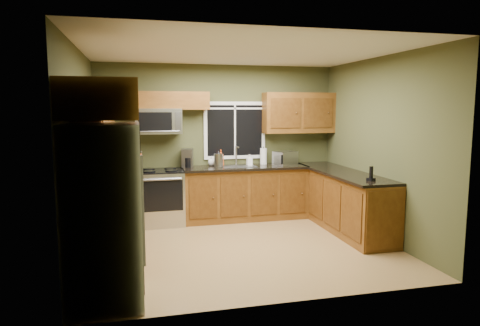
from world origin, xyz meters
name	(u,v)px	position (x,y,z in m)	size (l,w,h in m)	color
floor	(242,247)	(0.00, 0.00, 0.00)	(4.20, 4.20, 0.00)	olive
ceiling	(242,51)	(0.00, 0.00, 2.70)	(4.20, 4.20, 0.00)	white
back_wall	(218,142)	(0.00, 1.80, 1.35)	(4.20, 4.20, 0.00)	#424424
front_wall	(287,170)	(0.00, -1.80, 1.35)	(4.20, 4.20, 0.00)	#424424
left_wall	(81,156)	(-2.10, 0.00, 1.35)	(3.60, 3.60, 0.00)	#424424
right_wall	(379,148)	(2.10, 0.00, 1.35)	(3.60, 3.60, 0.00)	#424424
window	(235,130)	(0.30, 1.78, 1.55)	(1.12, 0.03, 1.02)	white
base_cabinets_left	(111,215)	(-1.80, 0.48, 0.45)	(0.60, 2.65, 0.90)	brown
countertop_left	(111,182)	(-1.78, 0.48, 0.92)	(0.65, 2.65, 0.04)	black
base_cabinets_back	(245,194)	(0.42, 1.50, 0.45)	(2.17, 0.60, 0.90)	brown
countertop_back	(245,167)	(0.42, 1.48, 0.92)	(2.17, 0.65, 0.04)	black
base_cabinets_peninsula	(342,201)	(1.80, 0.54, 0.45)	(0.60, 2.52, 0.90)	brown
countertop_peninsula	(341,172)	(1.78, 0.55, 0.92)	(0.65, 2.50, 0.04)	black
upper_cabinets_left	(96,115)	(-1.94, 0.48, 1.86)	(0.33, 2.65, 0.72)	brown
upper_cabinets_back_left	(170,101)	(-0.85, 1.64, 2.07)	(1.30, 0.33, 0.30)	brown
upper_cabinets_back_right	(299,113)	(1.45, 1.64, 1.86)	(1.30, 0.33, 0.72)	brown
upper_cabinet_over_fridge	(100,100)	(-1.74, -1.30, 2.03)	(0.72, 0.90, 0.38)	brown
refrigerator	(105,214)	(-1.74, -1.30, 0.90)	(0.74, 0.90, 1.80)	#B7B7BC
range	(161,197)	(-1.05, 1.47, 0.47)	(0.76, 0.69, 0.94)	#B7B7BC
microwave	(158,121)	(-1.05, 1.61, 1.73)	(0.76, 0.41, 0.42)	#B7B7BC
sink	(239,166)	(0.30, 1.49, 0.95)	(0.60, 0.42, 0.36)	slate
toaster_oven	(285,158)	(1.17, 1.53, 1.06)	(0.46, 0.42, 0.24)	#B7B7BC
coffee_maker	(188,158)	(-0.57, 1.64, 1.09)	(0.23, 0.28, 0.31)	slate
kettle	(219,159)	(-0.05, 1.52, 1.07)	(0.16, 0.16, 0.28)	#B7B7BC
paper_towel_roll	(263,156)	(0.81, 1.68, 1.08)	(0.12, 0.12, 0.32)	white
soap_bottle_a	(221,158)	(0.01, 1.60, 1.08)	(0.11, 0.11, 0.29)	#F05416
soap_bottle_b	(249,160)	(0.52, 1.57, 1.04)	(0.09, 0.09, 0.20)	white
soap_bottle_c	(212,161)	(-0.14, 1.70, 1.02)	(0.13, 0.13, 0.17)	white
cordless_phone	(371,176)	(1.76, -0.38, 1.00)	(0.12, 0.12, 0.20)	black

